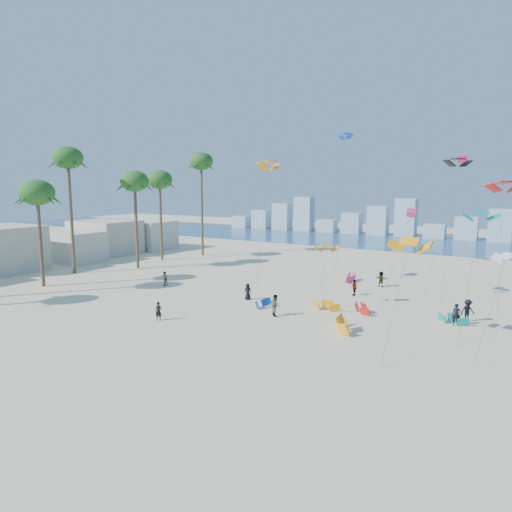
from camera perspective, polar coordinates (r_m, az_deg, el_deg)
The scene contains 10 objects.
ground at distance 36.18m, azimuth -17.83°, elevation -10.03°, with size 220.00×220.00×0.00m, color beige.
ocean at distance 98.34m, azimuth 15.75°, elevation 1.83°, with size 220.00×220.00×0.00m, color navy.
kitesurfer_near at distance 40.23m, azimuth -11.96°, elevation -6.69°, with size 0.58×0.38×1.60m, color black.
kitesurfer_mid at distance 40.69m, azimuth 2.40°, elevation -6.10°, with size 0.93×0.73×1.92m, color gray.
kitesurfers_far at distance 46.92m, azimuth 12.16°, elevation -4.36°, with size 32.48×13.67×1.93m.
grounded_kites at distance 43.89m, azimuth 11.51°, elevation -5.85°, with size 17.88×21.42×1.03m.
flying_kites at distance 46.69m, azimuth 17.64°, elevation 8.75°, with size 26.18×32.83×18.48m.
palm_row at distance 61.44m, azimuth -20.27°, elevation 8.97°, with size 8.49×44.80×16.51m.
beachfront_buildings at distance 74.26m, azimuth -22.81°, elevation 1.37°, with size 11.50×43.00×6.00m.
distant_skyline at distance 107.95m, azimuth 16.66°, elevation 4.03°, with size 85.00×3.00×8.40m.
Camera 1 is at (26.29, -22.06, 11.44)m, focal length 32.37 mm.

